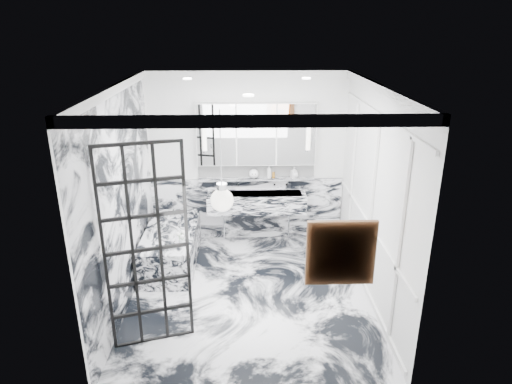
{
  "coord_description": "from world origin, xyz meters",
  "views": [
    {
      "loc": [
        -0.06,
        -5.37,
        3.49
      ],
      "look_at": [
        0.11,
        0.5,
        1.3
      ],
      "focal_mm": 32.0,
      "sensor_mm": 36.0,
      "label": 1
    }
  ],
  "objects_px": {
    "mirror_cabinet": "(256,134)",
    "bathtub": "(171,246)",
    "crittall_door": "(147,249)",
    "trough_sink": "(257,202)"
  },
  "relations": [
    {
      "from": "trough_sink",
      "to": "bathtub",
      "type": "height_order",
      "value": "trough_sink"
    },
    {
      "from": "mirror_cabinet",
      "to": "trough_sink",
      "type": "bearing_deg",
      "value": -90.0
    },
    {
      "from": "mirror_cabinet",
      "to": "bathtub",
      "type": "height_order",
      "value": "mirror_cabinet"
    },
    {
      "from": "crittall_door",
      "to": "trough_sink",
      "type": "bearing_deg",
      "value": 47.69
    },
    {
      "from": "crittall_door",
      "to": "mirror_cabinet",
      "type": "relative_size",
      "value": 1.24
    },
    {
      "from": "crittall_door",
      "to": "bathtub",
      "type": "distance_m",
      "value": 2.04
    },
    {
      "from": "bathtub",
      "to": "mirror_cabinet",
      "type": "bearing_deg",
      "value": 32.06
    },
    {
      "from": "bathtub",
      "to": "trough_sink",
      "type": "bearing_deg",
      "value": 26.48
    },
    {
      "from": "trough_sink",
      "to": "mirror_cabinet",
      "type": "xyz_separation_m",
      "value": [
        -0.0,
        0.17,
        1.09
      ]
    },
    {
      "from": "mirror_cabinet",
      "to": "bathtub",
      "type": "distance_m",
      "value": 2.2
    }
  ]
}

